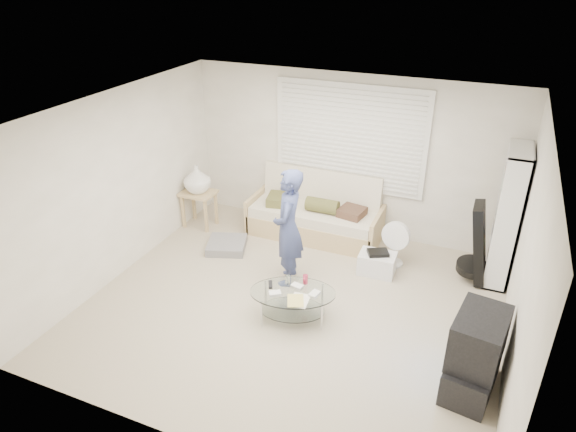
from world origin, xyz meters
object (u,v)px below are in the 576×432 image
at_px(futon_sofa, 315,216).
at_px(coffee_table, 293,297).
at_px(tv_unit, 475,354).
at_px(bookshelf, 507,216).

distance_m(futon_sofa, coffee_table, 2.14).
relative_size(tv_unit, coffee_table, 0.76).
relative_size(bookshelf, coffee_table, 1.58).
bearing_deg(tv_unit, bookshelf, 86.84).
xyz_separation_m(tv_unit, coffee_table, (-2.11, 0.34, -0.13)).
relative_size(futon_sofa, bookshelf, 1.10).
bearing_deg(tv_unit, futon_sofa, 136.78).
xyz_separation_m(futon_sofa, tv_unit, (2.58, -2.43, 0.11)).
height_order(futon_sofa, bookshelf, bookshelf).
bearing_deg(futon_sofa, tv_unit, -43.22).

